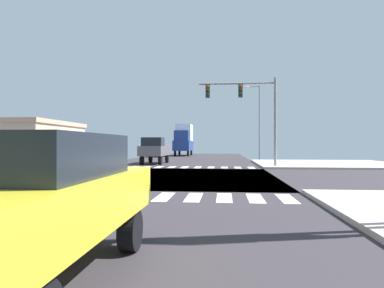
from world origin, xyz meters
TOP-DOWN VIEW (x-y plane):
  - ground at (0.00, 0.00)m, footprint 90.00×90.00m
  - sidewalk_corner_ne at (13.00, 12.00)m, footprint 12.00×12.00m
  - sidewalk_corner_nw at (-13.00, 12.00)m, footprint 12.00×12.00m
  - crosswalk_near at (-0.25, -7.30)m, footprint 13.50×2.00m
  - crosswalk_far at (-0.25, 7.30)m, footprint 13.50×2.00m
  - traffic_signal_mast at (5.84, 7.55)m, footprint 5.85×0.55m
  - street_lamp at (7.97, 20.79)m, footprint 1.78×0.32m
  - pickup_nearside_1 at (-2.00, 11.81)m, footprint 2.00×5.10m
  - sedan_farside_1 at (2.00, -14.51)m, footprint 1.80×4.30m
  - box_truck_crossing_1 at (-2.00, 33.84)m, footprint 2.40×7.20m
  - sedan_trailing_3 at (-5.00, 28.34)m, footprint 1.80×4.30m

SIDE VIEW (x-z plane):
  - ground at x=0.00m, z-range -0.05..0.00m
  - crosswalk_near at x=-0.25m, z-range 0.00..0.01m
  - crosswalk_far at x=-0.25m, z-range 0.00..0.01m
  - sidewalk_corner_ne at x=13.00m, z-range 0.00..0.14m
  - sidewalk_corner_nw at x=-13.00m, z-range 0.00..0.14m
  - sedan_farside_1 at x=2.00m, z-range 0.18..2.06m
  - sedan_trailing_3 at x=-5.00m, z-range 0.18..2.06m
  - pickup_nearside_1 at x=-2.00m, z-range 0.12..2.47m
  - box_truck_crossing_1 at x=-2.00m, z-range 0.14..4.99m
  - traffic_signal_mast at x=5.84m, z-range 1.58..8.34m
  - street_lamp at x=7.97m, z-range 0.80..9.21m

